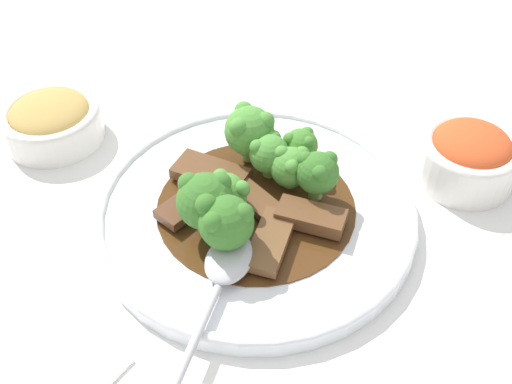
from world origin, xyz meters
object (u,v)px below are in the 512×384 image
broccoli_floret_3 (226,222)px  broccoli_floret_6 (225,194)px  main_plate (256,210)px  beef_strip_1 (259,203)px  beef_strip_3 (311,217)px  side_bowl_appetizer (51,120)px  beef_strip_4 (271,241)px  beef_strip_0 (211,173)px  broccoli_floret_0 (249,130)px  side_bowl_kimchi (469,156)px  beef_strip_2 (187,204)px  serving_spoon (220,280)px  broccoli_floret_2 (270,153)px  broccoli_floret_4 (318,172)px  broccoli_floret_7 (291,166)px  broccoli_floret_1 (205,200)px  broccoli_floret_5 (300,144)px

broccoli_floret_3 → broccoli_floret_6: broccoli_floret_3 is taller
main_plate → beef_strip_1: (0.00, 0.00, 0.01)m
beef_strip_3 → side_bowl_appetizer: 0.31m
beef_strip_4 → broccoli_floret_3: broccoli_floret_3 is taller
beef_strip_0 → broccoli_floret_0: 0.06m
broccoli_floret_0 → side_bowl_kimchi: (-0.13, 0.18, -0.02)m
beef_strip_2 → broccoli_floret_6: 0.04m
serving_spoon → broccoli_floret_2: bearing=-158.3°
broccoli_floret_6 → beef_strip_2: bearing=-59.0°
broccoli_floret_2 → broccoli_floret_4: size_ratio=0.91×
main_plate → beef_strip_2: beef_strip_2 is taller
broccoli_floret_2 → side_bowl_appetizer: (0.08, -0.23, -0.02)m
beef_strip_4 → broccoli_floret_3: size_ratio=1.36×
beef_strip_0 → serving_spoon: (0.09, 0.09, 0.00)m
broccoli_floret_0 → side_bowl_kimchi: size_ratio=0.60×
broccoli_floret_7 → side_bowl_kimchi: bearing=138.6°
main_plate → broccoli_floret_6: broccoli_floret_6 is taller
beef_strip_2 → broccoli_floret_0: bearing=-179.5°
broccoli_floret_6 → broccoli_floret_4: bearing=143.1°
beef_strip_4 → beef_strip_2: bearing=-81.0°
broccoli_floret_3 → broccoli_floret_6: size_ratio=1.32×
beef_strip_0 → beef_strip_3: beef_strip_3 is taller
broccoli_floret_3 → broccoli_floret_7: 0.10m
side_bowl_appetizer → broccoli_floret_3: bearing=87.0°
beef_strip_1 → broccoli_floret_4: (-0.04, 0.03, 0.03)m
beef_strip_2 → beef_strip_3: (-0.06, 0.10, 0.00)m
broccoli_floret_4 → broccoli_floret_7: broccoli_floret_4 is taller
beef_strip_1 → broccoli_floret_1: size_ratio=1.13×
broccoli_floret_0 → side_bowl_appetizer: (0.09, -0.20, -0.03)m
beef_strip_1 → serving_spoon: serving_spoon is taller
broccoli_floret_6 → beef_strip_4: bearing=84.6°
side_bowl_appetizer → beef_strip_1: bearing=99.7°
beef_strip_0 → beef_strip_1: bearing=88.3°
broccoli_floret_1 → broccoli_floret_2: (-0.09, -0.00, -0.01)m
beef_strip_1 → broccoli_floret_5: size_ratio=1.60×
broccoli_floret_0 → broccoli_floret_5: 0.05m
broccoli_floret_4 → serving_spoon: bearing=-0.3°
broccoli_floret_4 → side_bowl_kimchi: bearing=145.6°
broccoli_floret_0 → broccoli_floret_1: bearing=18.5°
beef_strip_0 → side_bowl_kimchi: size_ratio=0.80×
broccoli_floret_7 → serving_spoon: (0.13, 0.03, -0.02)m
broccoli_floret_2 → broccoli_floret_7: size_ratio=1.07×
beef_strip_0 → beef_strip_4: 0.10m
beef_strip_4 → beef_strip_0: bearing=-107.9°
main_plate → broccoli_floret_2: bearing=-158.5°
broccoli_floret_2 → side_bowl_kimchi: size_ratio=0.46×
broccoli_floret_6 → serving_spoon: size_ratio=0.19×
beef_strip_0 → broccoli_floret_1: (0.05, 0.04, 0.03)m
beef_strip_4 → broccoli_floret_6: broccoli_floret_6 is taller
broccoli_floret_3 → broccoli_floret_7: size_ratio=1.34×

